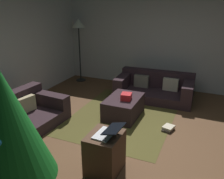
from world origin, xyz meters
TOP-DOWN VIEW (x-y plane):
  - ground_plane at (0.00, 0.00)m, footprint 6.40×6.40m
  - corner_partition at (3.14, 0.00)m, footprint 0.12×6.40m
  - couch_left at (-0.36, 2.25)m, footprint 1.88×1.10m
  - couch_right at (2.24, 0.28)m, footprint 1.02×1.85m
  - ottoman at (0.98, 0.63)m, footprint 0.92×0.64m
  - gift_box at (0.92, 0.55)m, footprint 0.25×0.23m
  - tv_remote at (1.04, 0.64)m, footprint 0.09×0.17m
  - christmas_tree at (-1.56, 1.12)m, footprint 1.09×1.09m
  - side_table at (-0.74, 0.26)m, footprint 0.52×0.44m
  - laptop at (-0.74, 0.20)m, footprint 0.37×0.37m
  - book_stack at (0.76, -0.35)m, footprint 0.28×0.23m
  - corner_lamp at (2.70, 2.64)m, footprint 0.36×0.36m
  - area_rug at (0.98, 0.63)m, footprint 2.60×2.00m

SIDE VIEW (x-z plane):
  - ground_plane at x=0.00m, z-range 0.00..0.00m
  - area_rug at x=0.98m, z-range 0.00..0.01m
  - book_stack at x=0.76m, z-range 0.00..0.08m
  - ottoman at x=0.98m, z-range 0.00..0.41m
  - couch_left at x=-0.36m, z-range -0.08..0.56m
  - couch_right at x=2.24m, z-range -0.07..0.56m
  - side_table at x=-0.74m, z-range 0.00..0.58m
  - tv_remote at x=1.04m, z-range 0.41..0.43m
  - gift_box at x=0.92m, z-range 0.41..0.54m
  - laptop at x=-0.74m, z-range 0.56..0.72m
  - christmas_tree at x=-1.56m, z-range 0.08..1.87m
  - corner_partition at x=3.14m, z-range 0.00..2.60m
  - corner_lamp at x=2.70m, z-range 0.64..2.43m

